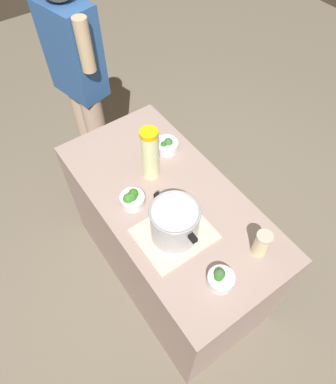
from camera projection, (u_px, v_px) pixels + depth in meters
ground_plane at (168, 268)px, 2.43m from camera, size 8.00×8.00×0.00m
counter_slab at (168, 239)px, 2.09m from camera, size 1.30×0.65×0.85m
dish_cloth at (174, 234)px, 1.61m from camera, size 0.29×0.34×0.01m
cooking_pot at (175, 222)px, 1.53m from camera, size 0.30×0.23×0.19m
lemonade_pitcher at (150, 154)px, 1.71m from camera, size 0.09×0.09×0.31m
mason_jar at (262, 244)px, 1.51m from camera, size 0.07×0.07×0.14m
broccoli_bowl_front at (220, 279)px, 1.46m from camera, size 0.12×0.12×0.08m
broccoli_bowl_center at (166, 145)px, 1.92m from camera, size 0.13×0.13×0.08m
broccoli_bowl_back at (132, 199)px, 1.69m from camera, size 0.12×0.12×0.09m
person_cook at (81, 84)px, 2.24m from camera, size 0.50×0.27×1.60m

